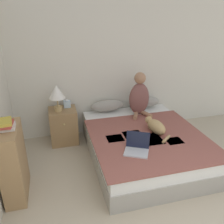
{
  "coord_description": "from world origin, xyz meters",
  "views": [
    {
      "loc": [
        -1.32,
        -0.63,
        2.22
      ],
      "look_at": [
        -0.49,
        2.49,
        0.82
      ],
      "focal_mm": 38.0,
      "sensor_mm": 36.0,
      "label": 1
    }
  ],
  "objects_px": {
    "pillow_near": "(107,106)",
    "laptop_open": "(137,148)",
    "person_sitting": "(139,97)",
    "bookshelf": "(13,163)",
    "pillow_far": "(144,102)",
    "table_lamp": "(57,93)",
    "bed": "(143,144)",
    "cat_tabby": "(156,126)",
    "book_stack_top": "(6,125)",
    "tissue_box": "(67,104)",
    "nightstand": "(64,126)"
  },
  "relations": [
    {
      "from": "bookshelf",
      "to": "book_stack_top",
      "type": "relative_size",
      "value": 3.94
    },
    {
      "from": "nightstand",
      "to": "tissue_box",
      "type": "bearing_deg",
      "value": 48.51
    },
    {
      "from": "pillow_far",
      "to": "table_lamp",
      "type": "bearing_deg",
      "value": -175.34
    },
    {
      "from": "tissue_box",
      "to": "nightstand",
      "type": "bearing_deg",
      "value": -131.49
    },
    {
      "from": "cat_tabby",
      "to": "pillow_far",
      "type": "bearing_deg",
      "value": -21.94
    },
    {
      "from": "bookshelf",
      "to": "book_stack_top",
      "type": "distance_m",
      "value": 0.52
    },
    {
      "from": "bed",
      "to": "cat_tabby",
      "type": "xyz_separation_m",
      "value": [
        0.16,
        -0.07,
        0.34
      ]
    },
    {
      "from": "pillow_near",
      "to": "person_sitting",
      "type": "relative_size",
      "value": 0.8
    },
    {
      "from": "pillow_near",
      "to": "laptop_open",
      "type": "xyz_separation_m",
      "value": [
        0.06,
        -1.43,
        -0.06
      ]
    },
    {
      "from": "cat_tabby",
      "to": "book_stack_top",
      "type": "xyz_separation_m",
      "value": [
        -2.04,
        -0.29,
        0.43
      ]
    },
    {
      "from": "cat_tabby",
      "to": "nightstand",
      "type": "height_order",
      "value": "cat_tabby"
    },
    {
      "from": "pillow_near",
      "to": "laptop_open",
      "type": "relative_size",
      "value": 1.51
    },
    {
      "from": "cat_tabby",
      "to": "tissue_box",
      "type": "distance_m",
      "value": 1.61
    },
    {
      "from": "nightstand",
      "to": "bookshelf",
      "type": "xyz_separation_m",
      "value": [
        -0.69,
        -1.19,
        0.16
      ]
    },
    {
      "from": "person_sitting",
      "to": "laptop_open",
      "type": "height_order",
      "value": "person_sitting"
    },
    {
      "from": "bookshelf",
      "to": "laptop_open",
      "type": "bearing_deg",
      "value": -5.12
    },
    {
      "from": "pillow_near",
      "to": "person_sitting",
      "type": "xyz_separation_m",
      "value": [
        0.53,
        -0.26,
        0.23
      ]
    },
    {
      "from": "person_sitting",
      "to": "book_stack_top",
      "type": "height_order",
      "value": "person_sitting"
    },
    {
      "from": "laptop_open",
      "to": "book_stack_top",
      "type": "height_order",
      "value": "book_stack_top"
    },
    {
      "from": "pillow_near",
      "to": "bed",
      "type": "bearing_deg",
      "value": -68.17
    },
    {
      "from": "laptop_open",
      "to": "table_lamp",
      "type": "bearing_deg",
      "value": 153.72
    },
    {
      "from": "bed",
      "to": "person_sitting",
      "type": "height_order",
      "value": "person_sitting"
    },
    {
      "from": "pillow_far",
      "to": "laptop_open",
      "type": "bearing_deg",
      "value": -115.53
    },
    {
      "from": "person_sitting",
      "to": "table_lamp",
      "type": "xyz_separation_m",
      "value": [
        -1.41,
        0.13,
        0.15
      ]
    },
    {
      "from": "pillow_near",
      "to": "person_sitting",
      "type": "distance_m",
      "value": 0.63
    },
    {
      "from": "cat_tabby",
      "to": "laptop_open",
      "type": "distance_m",
      "value": 0.64
    },
    {
      "from": "person_sitting",
      "to": "nightstand",
      "type": "relative_size",
      "value": 1.23
    },
    {
      "from": "person_sitting",
      "to": "book_stack_top",
      "type": "xyz_separation_m",
      "value": [
        -2.04,
        -1.02,
        0.2
      ]
    },
    {
      "from": "person_sitting",
      "to": "bookshelf",
      "type": "bearing_deg",
      "value": -153.32
    },
    {
      "from": "book_stack_top",
      "to": "nightstand",
      "type": "bearing_deg",
      "value": 59.84
    },
    {
      "from": "laptop_open",
      "to": "bookshelf",
      "type": "distance_m",
      "value": 1.58
    },
    {
      "from": "tissue_box",
      "to": "book_stack_top",
      "type": "relative_size",
      "value": 0.58
    },
    {
      "from": "pillow_far",
      "to": "bookshelf",
      "type": "bearing_deg",
      "value": -150.3
    },
    {
      "from": "pillow_near",
      "to": "pillow_far",
      "type": "height_order",
      "value": "same"
    },
    {
      "from": "pillow_near",
      "to": "pillow_far",
      "type": "bearing_deg",
      "value": 0.0
    },
    {
      "from": "table_lamp",
      "to": "bookshelf",
      "type": "distance_m",
      "value": 1.4
    },
    {
      "from": "pillow_far",
      "to": "nightstand",
      "type": "xyz_separation_m",
      "value": [
        -1.56,
        -0.1,
        -0.26
      ]
    },
    {
      "from": "tissue_box",
      "to": "bookshelf",
      "type": "height_order",
      "value": "bookshelf"
    },
    {
      "from": "pillow_far",
      "to": "cat_tabby",
      "type": "height_order",
      "value": "pillow_far"
    },
    {
      "from": "laptop_open",
      "to": "tissue_box",
      "type": "height_order",
      "value": "tissue_box"
    },
    {
      "from": "bed",
      "to": "table_lamp",
      "type": "distance_m",
      "value": 1.65
    },
    {
      "from": "pillow_near",
      "to": "person_sitting",
      "type": "bearing_deg",
      "value": -26.47
    },
    {
      "from": "pillow_near",
      "to": "bookshelf",
      "type": "distance_m",
      "value": 1.99
    },
    {
      "from": "person_sitting",
      "to": "pillow_far",
      "type": "bearing_deg",
      "value": 50.49
    },
    {
      "from": "laptop_open",
      "to": "cat_tabby",
      "type": "bearing_deg",
      "value": 70.51
    },
    {
      "from": "nightstand",
      "to": "person_sitting",
      "type": "bearing_deg",
      "value": -7.02
    },
    {
      "from": "nightstand",
      "to": "tissue_box",
      "type": "relative_size",
      "value": 4.45
    },
    {
      "from": "pillow_far",
      "to": "book_stack_top",
      "type": "relative_size",
      "value": 2.57
    },
    {
      "from": "person_sitting",
      "to": "bookshelf",
      "type": "relative_size",
      "value": 0.81
    },
    {
      "from": "cat_tabby",
      "to": "table_lamp",
      "type": "bearing_deg",
      "value": 48.98
    }
  ]
}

